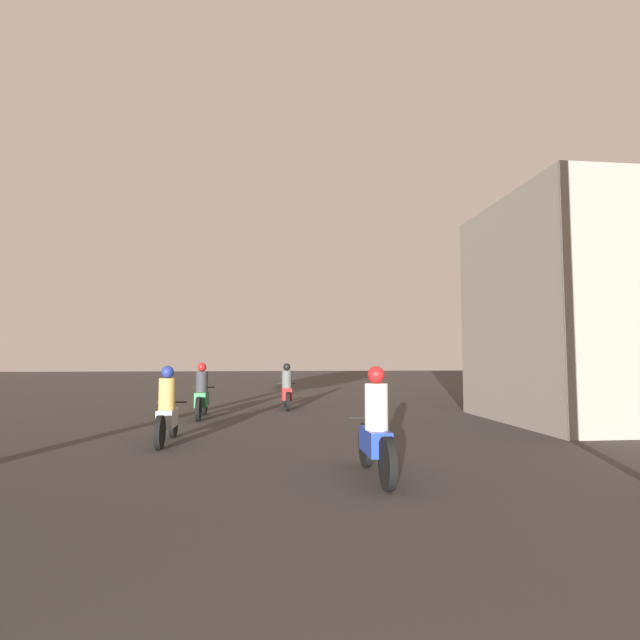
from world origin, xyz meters
The scene contains 5 objects.
motorcycle_blue centered at (1.79, 7.21, 0.62)m, with size 0.60×2.02×1.54m.
motorcycle_silver centered at (-1.63, 10.37, 0.61)m, with size 0.60×2.00×1.50m.
motorcycle_green centered at (-1.45, 14.37, 0.61)m, with size 0.60×2.03×1.52m.
motorcycle_red centered at (0.98, 16.59, 0.59)m, with size 0.60×1.99×1.47m.
building_right_near centered at (9.00, 12.38, 2.88)m, with size 5.43×5.28×5.76m.
Camera 1 is at (0.23, 0.29, 1.67)m, focal length 28.00 mm.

